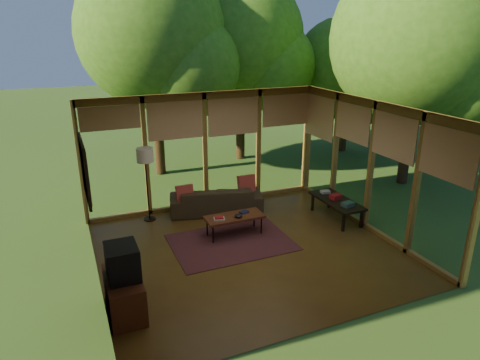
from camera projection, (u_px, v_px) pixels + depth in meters
name	position (u px, v px, depth m)	size (l,w,h in m)	color
floor	(248.00, 250.00, 8.23)	(5.50, 5.50, 0.00)	brown
ceiling	(249.00, 111.00, 7.33)	(5.50, 5.50, 0.00)	white
wall_left	(90.00, 208.00, 6.76)	(0.04, 5.00, 2.70)	silver
wall_front	(327.00, 245.00, 5.61)	(5.50, 0.04, 2.70)	silver
window_wall_back	(205.00, 151.00, 9.95)	(5.50, 0.12, 2.70)	olive
window_wall_right	(371.00, 167.00, 8.79)	(0.12, 5.00, 2.70)	olive
exterior_lawn	(344.00, 130.00, 18.12)	(40.00, 40.00, 0.00)	#355921
tree_nw	(152.00, 34.00, 11.40)	(4.00, 4.00, 5.92)	#382514
tree_ne	(239.00, 38.00, 12.97)	(3.89, 3.89, 5.72)	#382514
tree_se	(417.00, 39.00, 10.59)	(4.29, 4.29, 5.94)	#382514
tree_far	(343.00, 69.00, 14.04)	(3.36, 3.36, 4.46)	#382514
rug	(231.00, 242.00, 8.53)	(2.34, 1.66, 0.01)	maroon
sofa	(216.00, 199.00, 9.88)	(2.10, 0.82, 0.61)	#3A2E1D
pillow_left	(185.00, 194.00, 9.48)	(0.38, 0.13, 0.38)	maroon
pillow_right	(247.00, 184.00, 10.02)	(0.41, 0.14, 0.41)	maroon
ct_book_lower	(219.00, 219.00, 8.54)	(0.22, 0.16, 0.03)	#ACA79C
ct_book_upper	(219.00, 218.00, 8.53)	(0.17, 0.13, 0.03)	maroon
ct_book_side	(244.00, 212.00, 8.87)	(0.18, 0.14, 0.03)	#161A33
ct_bowl	(239.00, 216.00, 8.63)	(0.16, 0.16, 0.07)	black
media_cabinet	(124.00, 295.00, 6.34)	(0.50, 1.00, 0.60)	#592A18
television	(122.00, 262.00, 6.17)	(0.45, 0.55, 0.50)	black
console_book_a	(348.00, 204.00, 9.10)	(0.24, 0.18, 0.09)	#2D4F46
console_book_b	(336.00, 197.00, 9.49)	(0.24, 0.17, 0.11)	maroon
console_book_c	(325.00, 192.00, 9.84)	(0.21, 0.15, 0.06)	#ACA79C
floor_lamp	(145.00, 159.00, 9.09)	(0.36, 0.36, 1.65)	black
coffee_table	(234.00, 217.00, 8.73)	(1.20, 0.50, 0.43)	#592A18
side_console	(337.00, 202.00, 9.48)	(0.60, 1.40, 0.46)	black
wall_painting	(85.00, 170.00, 7.93)	(0.06, 1.35, 1.15)	black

